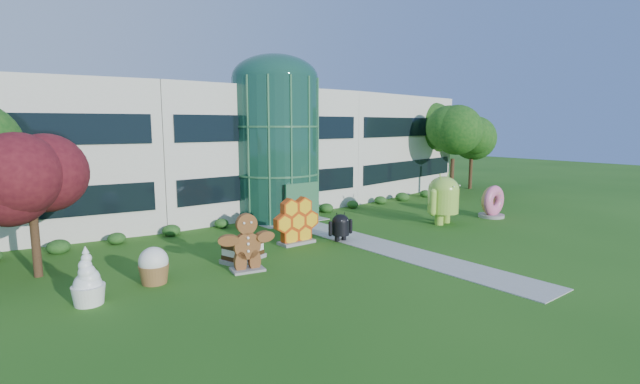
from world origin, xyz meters
TOP-DOWN VIEW (x-y plane):
  - ground at (0.00, 0.00)m, footprint 140.00×140.00m
  - building at (0.00, 18.00)m, footprint 46.00×15.00m
  - atrium at (0.00, 12.00)m, footprint 6.00×6.00m
  - walkway at (0.00, 2.00)m, footprint 2.40×20.00m
  - tree_red at (-15.50, 7.50)m, footprint 4.00×4.00m
  - trees_backdrop at (0.00, 13.00)m, footprint 52.00×8.00m
  - android_green at (7.55, 3.18)m, footprint 3.62×2.68m
  - android_black at (-0.95, 3.92)m, footprint 1.80×1.37m
  - donut at (12.12, 2.32)m, footprint 2.25×1.08m
  - gingerbread at (-7.87, 2.48)m, footprint 3.10×1.71m
  - ice_cream_sandwich at (-7.21, 4.03)m, footprint 2.41×1.66m
  - honeycomb at (-3.27, 5.02)m, footprint 3.02×1.08m
  - froyo at (-14.51, 2.63)m, footprint 1.35×1.35m
  - cupcake at (-11.80, 3.44)m, footprint 1.69×1.69m

SIDE VIEW (x-z plane):
  - ground at x=0.00m, z-range 0.00..0.00m
  - walkway at x=0.00m, z-range 0.00..0.04m
  - ice_cream_sandwich at x=-7.21m, z-range 0.00..0.98m
  - cupcake at x=-11.80m, z-range 0.00..1.58m
  - android_black at x=-0.95m, z-range 0.00..1.84m
  - froyo at x=-14.51m, z-range 0.00..2.20m
  - donut at x=12.12m, z-range 0.00..2.34m
  - honeycomb at x=-3.27m, z-range 0.00..2.37m
  - gingerbread at x=-7.87m, z-range 0.00..2.70m
  - android_green at x=7.55m, z-range 0.00..3.78m
  - tree_red at x=-15.50m, z-range 0.00..6.00m
  - trees_backdrop at x=0.00m, z-range 0.00..8.40m
  - building at x=0.00m, z-range 0.00..9.30m
  - atrium at x=0.00m, z-range 0.00..9.80m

